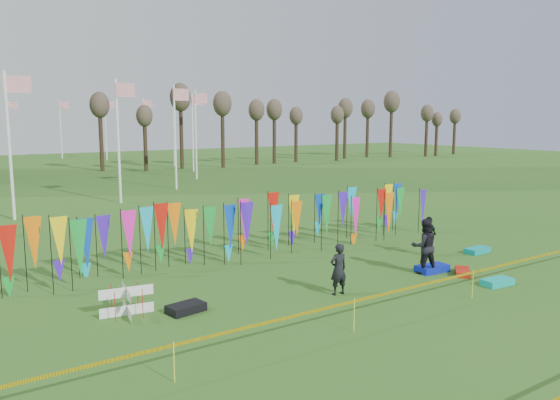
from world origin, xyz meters
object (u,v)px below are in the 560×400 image
box_kite (127,301)px  kite_bag_teal (477,250)px  kite_bag_black (186,308)px  person_left (338,269)px  person_mid (424,246)px  person_right (429,236)px  kite_bag_red (462,272)px  kite_bag_blue (432,268)px  kite_bag_turquoise (497,282)px

box_kite → kite_bag_teal: box_kite is taller
kite_bag_black → person_left: bearing=-14.3°
person_mid → kite_bag_teal: person_mid is taller
person_mid → person_right: size_ratio=1.24×
box_kite → kite_bag_red: (11.25, -2.57, -0.33)m
kite_bag_black → kite_bag_teal: bearing=-1.0°
kite_bag_black → person_right: bearing=3.2°
person_mid → kite_bag_red: bearing=163.6°
kite_bag_red → box_kite: bearing=167.1°
person_right → kite_bag_blue: bearing=34.3°
box_kite → kite_bag_turquoise: 11.88m
person_mid → kite_bag_teal: bearing=-145.0°
person_left → kite_bag_blue: 4.52m
person_mid → kite_bag_black: bearing=17.2°
box_kite → person_left: size_ratio=0.51×
kite_bag_black → kite_bag_teal: (12.87, -0.23, -0.01)m
kite_bag_turquoise → kite_bag_blue: (-0.56, 2.29, 0.02)m
person_mid → kite_bag_blue: 0.95m
kite_bag_black → kite_bag_turquoise: bearing=-19.2°
person_mid → kite_bag_black: (-8.72, 1.04, -0.87)m
box_kite → kite_bag_red: 11.54m
person_left → kite_bag_turquoise: person_left is taller
box_kite → person_left: person_left is taller
box_kite → kite_bag_blue: box_kite is taller
person_mid → kite_bag_teal: 4.32m
kite_bag_turquoise → kite_bag_black: kite_bag_black is taller
person_mid → kite_bag_blue: person_mid is taller
kite_bag_red → kite_bag_black: kite_bag_black is taller
box_kite → person_left: bearing=-16.6°
kite_bag_turquoise → kite_bag_red: (0.08, 1.46, -0.01)m
kite_bag_turquoise → kite_bag_teal: bearing=44.6°
kite_bag_blue → kite_bag_turquoise: bearing=-76.2°
kite_bag_red → kite_bag_blue: bearing=127.8°
person_right → kite_bag_blue: 2.53m
person_right → kite_bag_black: size_ratio=1.52×
box_kite → person_left: (6.14, -1.83, 0.40)m
person_left → kite_bag_turquoise: bearing=161.0°
kite_bag_blue → kite_bag_teal: size_ratio=1.05×
kite_bag_blue → person_mid: bearing=172.0°
box_kite → person_left: 6.42m
kite_bag_turquoise → kite_bag_black: bearing=160.8°
kite_bag_teal → box_kite: bearing=176.5°
kite_bag_blue → kite_bag_teal: (3.76, 0.86, -0.02)m
kite_bag_blue → kite_bag_teal: 3.86m
box_kite → kite_bag_blue: (10.61, -1.74, -0.30)m
person_right → kite_bag_red: bearing=56.4°
kite_bag_red → kite_bag_teal: bearing=28.4°
kite_bag_blue → kite_bag_red: bearing=-52.2°
person_left → kite_bag_black: size_ratio=1.56×
box_kite → kite_bag_turquoise: box_kite is taller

